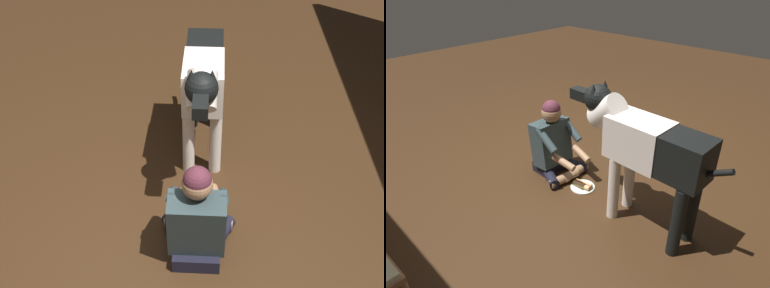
# 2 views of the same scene
# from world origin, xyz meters

# --- Properties ---
(ground_plane) EXTENTS (12.99, 12.99, 0.00)m
(ground_plane) POSITION_xyz_m (0.00, 0.00, 0.00)
(ground_plane) COLOR #382212
(person_sitting_on_floor) EXTENTS (0.63, 0.58, 0.85)m
(person_sitting_on_floor) POSITION_xyz_m (-0.01, 0.34, 0.35)
(person_sitting_on_floor) COLOR black
(person_sitting_on_floor) RESTS_ON ground
(large_dog) EXTENTS (1.53, 0.35, 1.20)m
(large_dog) POSITION_xyz_m (-1.12, 0.38, 0.78)
(large_dog) COLOR silver
(large_dog) RESTS_ON ground
(hot_dog_on_plate) EXTENTS (0.26, 0.26, 0.06)m
(hot_dog_on_plate) POSITION_xyz_m (-0.44, 0.36, 0.02)
(hot_dog_on_plate) COLOR silver
(hot_dog_on_plate) RESTS_ON ground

